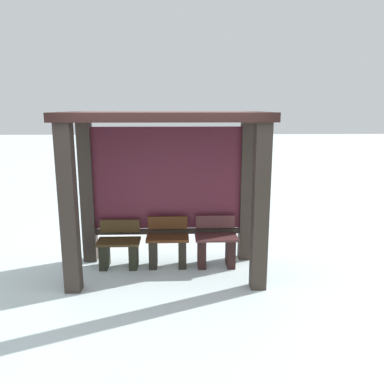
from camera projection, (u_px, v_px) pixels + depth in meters
ground_plane at (168, 272)px, 5.79m from camera, size 60.00×60.00×0.00m
bus_shelter at (166, 162)px, 5.57m from camera, size 2.83×1.40×2.36m
bench_left_inside at (119, 249)px, 5.94m from camera, size 0.65×0.39×0.71m
bench_center_inside at (168, 246)px, 5.96m from camera, size 0.65×0.34×0.76m
bench_right_inside at (216, 246)px, 5.99m from camera, size 0.65×0.40×0.76m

